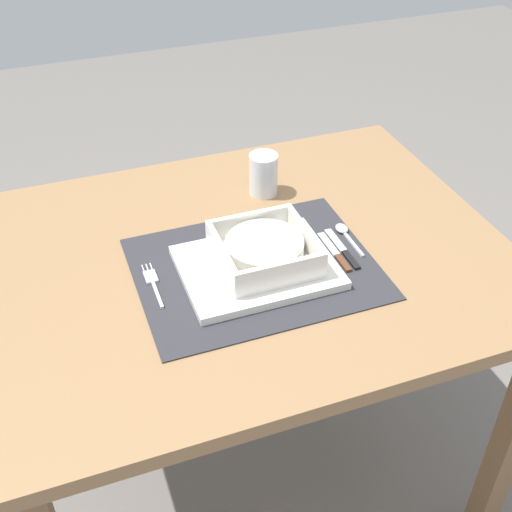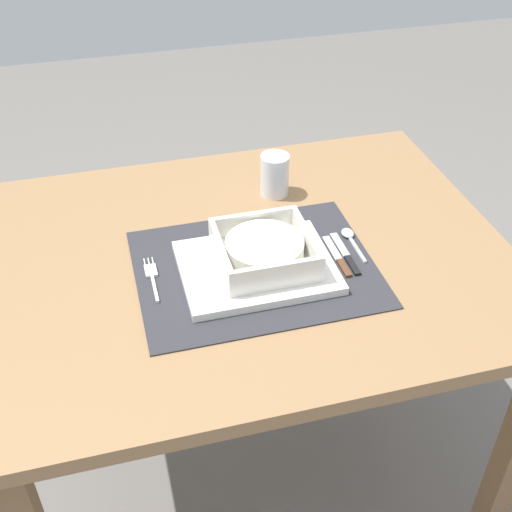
# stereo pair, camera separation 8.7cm
# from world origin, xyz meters

# --- Properties ---
(ground_plane) EXTENTS (6.00, 6.00, 0.00)m
(ground_plane) POSITION_xyz_m (0.00, 0.00, 0.00)
(ground_plane) COLOR slate
(dining_table) EXTENTS (1.00, 0.78, 0.72)m
(dining_table) POSITION_xyz_m (0.00, 0.00, 0.62)
(dining_table) COLOR #936D47
(dining_table) RESTS_ON ground
(placemat) EXTENTS (0.44, 0.35, 0.00)m
(placemat) POSITION_xyz_m (0.00, -0.05, 0.72)
(placemat) COLOR #2D2D33
(placemat) RESTS_ON dining_table
(serving_plate) EXTENTS (0.28, 0.22, 0.02)m
(serving_plate) POSITION_xyz_m (0.00, -0.06, 0.73)
(serving_plate) COLOR white
(serving_plate) RESTS_ON placemat
(porridge_bowl) EXTENTS (0.17, 0.17, 0.05)m
(porridge_bowl) POSITION_xyz_m (0.02, -0.06, 0.76)
(porridge_bowl) COLOR white
(porridge_bowl) RESTS_ON serving_plate
(fork) EXTENTS (0.02, 0.13, 0.00)m
(fork) POSITION_xyz_m (-0.19, -0.03, 0.73)
(fork) COLOR silver
(fork) RESTS_ON placemat
(spoon) EXTENTS (0.02, 0.11, 0.01)m
(spoon) POSITION_xyz_m (0.20, -0.01, 0.73)
(spoon) COLOR silver
(spoon) RESTS_ON placemat
(butter_knife) EXTENTS (0.01, 0.13, 0.01)m
(butter_knife) POSITION_xyz_m (0.18, -0.07, 0.73)
(butter_knife) COLOR black
(butter_knife) RESTS_ON placemat
(bread_knife) EXTENTS (0.01, 0.13, 0.01)m
(bread_knife) POSITION_xyz_m (0.16, -0.07, 0.73)
(bread_knife) COLOR #59331E
(bread_knife) RESTS_ON placemat
(drinking_glass) EXTENTS (0.06, 0.06, 0.09)m
(drinking_glass) POSITION_xyz_m (0.11, 0.19, 0.76)
(drinking_glass) COLOR white
(drinking_glass) RESTS_ON dining_table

